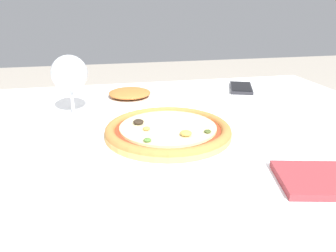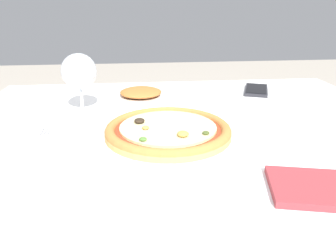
{
  "view_description": "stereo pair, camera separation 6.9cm",
  "coord_description": "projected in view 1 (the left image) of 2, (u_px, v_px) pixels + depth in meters",
  "views": [
    {
      "loc": [
        -0.19,
        -0.69,
        1.0
      ],
      "look_at": [
        -0.06,
        -0.06,
        0.76
      ],
      "focal_mm": 35.0,
      "sensor_mm": 36.0,
      "label": 1
    },
    {
      "loc": [
        -0.13,
        -0.7,
        1.0
      ],
      "look_at": [
        -0.06,
        -0.06,
        0.76
      ],
      "focal_mm": 35.0,
      "sensor_mm": 36.0,
      "label": 2
    }
  ],
  "objects": [
    {
      "name": "napkin_folded",
      "position": [
        326.0,
        180.0,
        0.53
      ],
      "size": [
        0.17,
        0.14,
        0.01
      ],
      "color": "#933338",
      "rests_on": "dining_table"
    },
    {
      "name": "dining_table",
      "position": [
        187.0,
        164.0,
        0.8
      ],
      "size": [
        1.12,
        0.93,
        0.73
      ],
      "color": "brown",
      "rests_on": "ground_plane"
    },
    {
      "name": "pizza_plate",
      "position": [
        168.0,
        132.0,
        0.69
      ],
      "size": [
        0.31,
        0.31,
        0.04
      ],
      "color": "white",
      "rests_on": "dining_table"
    },
    {
      "name": "side_plate",
      "position": [
        130.0,
        96.0,
        0.97
      ],
      "size": [
        0.21,
        0.21,
        0.03
      ],
      "color": "white",
      "rests_on": "dining_table"
    },
    {
      "name": "fork",
      "position": [
        38.0,
        148.0,
        0.65
      ],
      "size": [
        0.03,
        0.17,
        0.0
      ],
      "color": "silver",
      "rests_on": "dining_table"
    },
    {
      "name": "cell_phone",
      "position": [
        241.0,
        88.0,
        1.09
      ],
      "size": [
        0.12,
        0.16,
        0.01
      ],
      "color": "#232328",
      "rests_on": "dining_table"
    },
    {
      "name": "wine_glass_far_left",
      "position": [
        70.0,
        74.0,
        0.79
      ],
      "size": [
        0.09,
        0.09,
        0.16
      ],
      "color": "silver",
      "rests_on": "dining_table"
    }
  ]
}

